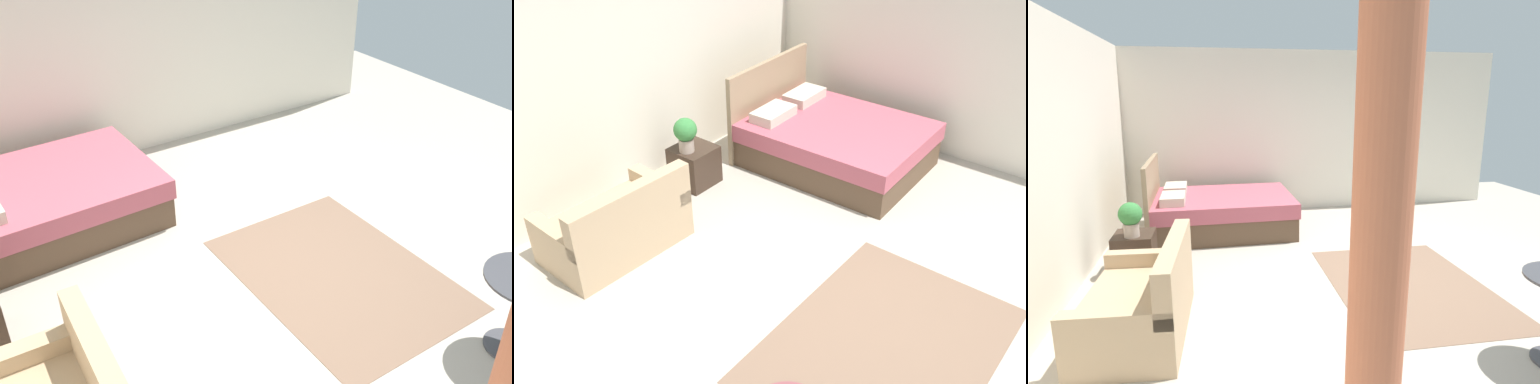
% 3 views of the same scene
% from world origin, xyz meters
% --- Properties ---
extents(ground_plane, '(9.09, 9.60, 0.02)m').
position_xyz_m(ground_plane, '(0.00, 0.00, -0.01)').
color(ground_plane, '#B2A899').
extents(wall_back, '(9.09, 0.12, 2.76)m').
position_xyz_m(wall_back, '(0.00, 3.30, 1.38)').
color(wall_back, silver).
rests_on(wall_back, ground).
extents(area_rug, '(2.21, 1.60, 0.01)m').
position_xyz_m(area_rug, '(-0.34, -0.23, 0.00)').
color(area_rug, '#7F604C').
rests_on(area_rug, ground).
extents(bed, '(1.61, 2.10, 1.11)m').
position_xyz_m(bed, '(1.91, 1.74, 0.30)').
color(bed, brown).
rests_on(bed, ground).
extents(couch, '(1.35, 0.86, 0.81)m').
position_xyz_m(couch, '(-0.81, 2.42, 0.27)').
color(couch, tan).
rests_on(couch, ground).
extents(nightstand, '(0.45, 0.44, 0.45)m').
position_xyz_m(nightstand, '(0.56, 2.72, 0.23)').
color(nightstand, '#38281E').
rests_on(nightstand, ground).
extents(potted_plant, '(0.26, 0.26, 0.39)m').
position_xyz_m(potted_plant, '(0.46, 2.72, 0.68)').
color(potted_plant, tan).
rests_on(potted_plant, nightstand).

